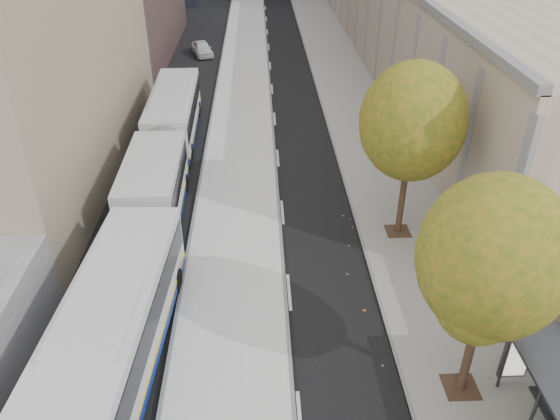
{
  "coord_description": "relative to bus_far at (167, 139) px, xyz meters",
  "views": [
    {
      "loc": [
        -2.69,
        1.31,
        14.14
      ],
      "look_at": [
        -1.92,
        20.16,
        2.5
      ],
      "focal_mm": 35.0,
      "sensor_mm": 36.0,
      "label": 1
    }
  ],
  "objects": [
    {
      "name": "distant_car",
      "position": [
        0.11,
        22.02,
        -0.96
      ],
      "size": [
        2.49,
        3.96,
        1.26
      ],
      "primitive_type": "imported",
      "rotation": [
        0.0,
        0.0,
        0.29
      ],
      "color": "silver",
      "rests_on": "ground"
    },
    {
      "name": "bus_platform",
      "position": [
        3.98,
        5.56,
        -1.51
      ],
      "size": [
        4.25,
        150.0,
        0.15
      ],
      "primitive_type": "cube",
      "color": "silver",
      "rests_on": "ground"
    },
    {
      "name": "tree_c",
      "position": [
        11.46,
        -16.44,
        3.66
      ],
      "size": [
        4.2,
        4.2,
        7.28
      ],
      "color": "#332517",
      "rests_on": "sidewalk"
    },
    {
      "name": "tree_d",
      "position": [
        11.46,
        -7.44,
        3.88
      ],
      "size": [
        4.4,
        4.4,
        7.6
      ],
      "color": "#332517",
      "rests_on": "sidewalk"
    },
    {
      "name": "sidewalk",
      "position": [
        11.98,
        5.56,
        -1.55
      ],
      "size": [
        4.75,
        150.0,
        0.08
      ],
      "primitive_type": "cube",
      "color": "gray",
      "rests_on": "ground"
    },
    {
      "name": "bus_far",
      "position": [
        0.0,
        0.0,
        0.0
      ],
      "size": [
        2.93,
        17.48,
        2.9
      ],
      "rotation": [
        0.0,
        0.0,
        0.02
      ],
      "color": "silver",
      "rests_on": "ground"
    }
  ]
}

